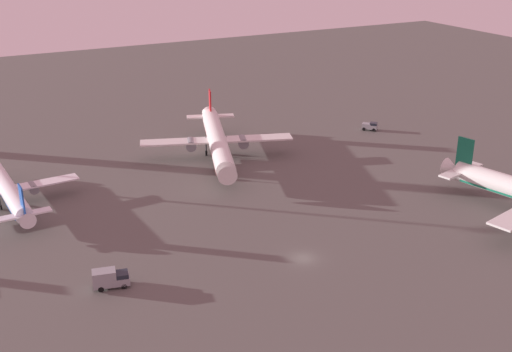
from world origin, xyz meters
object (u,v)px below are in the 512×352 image
airplane_taxiway_distant (7,189)px  catering_truck (110,278)px  cargo_loader (370,126)px  airplane_near_gate (217,140)px

airplane_taxiway_distant → catering_truck: airplane_taxiway_distant is taller
airplane_taxiway_distant → cargo_loader: bearing=0.3°
catering_truck → cargo_loader: (85.27, 47.46, -0.40)m
airplane_near_gate → cargo_loader: size_ratio=10.54×
airplane_near_gate → airplane_taxiway_distant: bearing=25.7°
catering_truck → cargo_loader: 97.58m
airplane_near_gate → airplane_taxiway_distant: size_ratio=1.26×
airplane_near_gate → airplane_taxiway_distant: (-48.63, -5.82, -1.03)m
airplane_near_gate → catering_truck: bearing=68.7°
airplane_near_gate → catering_truck: size_ratio=7.59×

